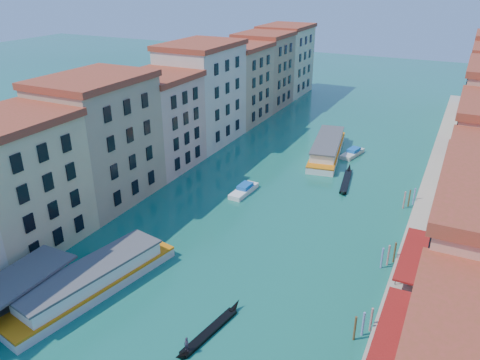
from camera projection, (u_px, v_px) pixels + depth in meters
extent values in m
cube|color=#D3B57D|center=(17.00, 187.00, 60.67)|extent=(12.00, 15.00, 17.00)
cube|color=brown|center=(2.00, 120.00, 56.98)|extent=(12.80, 15.40, 1.00)
cube|color=tan|center=(100.00, 143.00, 73.35)|extent=(12.00, 17.00, 19.00)
cube|color=brown|center=(92.00, 79.00, 69.25)|extent=(12.80, 17.40, 1.00)
cube|color=tan|center=(159.00, 124.00, 86.54)|extent=(12.00, 14.00, 16.50)
cube|color=brown|center=(155.00, 77.00, 82.96)|extent=(12.80, 14.40, 1.00)
cube|color=beige|center=(202.00, 96.00, 98.91)|extent=(12.00, 18.00, 20.00)
cube|color=brown|center=(201.00, 45.00, 94.61)|extent=(12.80, 18.40, 1.00)
cube|color=tan|center=(238.00, 85.00, 113.33)|extent=(12.00, 16.00, 17.50)
cube|color=brown|center=(238.00, 46.00, 109.54)|extent=(12.80, 16.40, 1.00)
cube|color=#A07D5A|center=(264.00, 72.00, 125.80)|extent=(12.00, 15.00, 18.50)
cube|color=brown|center=(264.00, 34.00, 121.81)|extent=(12.80, 15.40, 1.00)
cube|color=beige|center=(285.00, 62.00, 138.79)|extent=(12.00, 17.00, 19.00)
cube|color=brown|center=(287.00, 26.00, 134.70)|extent=(12.80, 17.40, 1.00)
cube|color=#AEA48D|center=(432.00, 190.00, 78.49)|extent=(4.00, 140.00, 1.00)
cube|color=maroon|center=(392.00, 338.00, 43.44)|extent=(3.20, 15.30, 0.25)
cylinder|color=#4F4F51|center=(385.00, 313.00, 48.79)|extent=(0.12, 0.12, 3.00)
cube|color=maroon|center=(415.00, 255.00, 56.12)|extent=(3.20, 12.60, 0.25)
cylinder|color=#4F4F51|center=(395.00, 281.00, 53.86)|extent=(0.12, 0.12, 3.00)
cylinder|color=#4F4F51|center=(406.00, 246.00, 60.73)|extent=(0.12, 0.12, 3.00)
cube|color=#4F4F51|center=(8.00, 313.00, 50.57)|extent=(5.00, 16.00, 0.60)
cube|color=#4F4F51|center=(2.00, 289.00, 49.26)|extent=(5.40, 16.40, 0.30)
cylinder|color=brown|center=(355.00, 329.00, 46.85)|extent=(0.24, 0.24, 3.20)
cylinder|color=brown|center=(363.00, 325.00, 47.43)|extent=(0.24, 0.24, 3.20)
cylinder|color=brown|center=(371.00, 321.00, 48.01)|extent=(0.24, 0.24, 3.20)
cylinder|color=brown|center=(382.00, 259.00, 58.31)|extent=(0.24, 0.24, 3.20)
cylinder|color=brown|center=(388.00, 256.00, 58.88)|extent=(0.24, 0.24, 3.20)
cylinder|color=brown|center=(394.00, 253.00, 59.46)|extent=(0.24, 0.24, 3.20)
cylinder|color=brown|center=(404.00, 201.00, 73.03)|extent=(0.24, 0.24, 3.20)
cylinder|color=brown|center=(409.00, 199.00, 73.61)|extent=(0.24, 0.24, 3.20)
cylinder|color=brown|center=(414.00, 197.00, 74.18)|extent=(0.24, 0.24, 3.20)
cylinder|color=brown|center=(20.00, 279.00, 54.44)|extent=(0.24, 0.24, 3.20)
cube|color=silver|center=(93.00, 286.00, 54.42)|extent=(8.80, 22.34, 1.31)
cube|color=white|center=(92.00, 276.00, 53.84)|extent=(7.47, 17.95, 1.74)
cube|color=#4F4F51|center=(91.00, 268.00, 53.41)|extent=(7.89, 18.55, 0.27)
cube|color=orange|center=(93.00, 281.00, 54.17)|extent=(8.85, 22.35, 0.27)
cube|color=white|center=(327.00, 151.00, 94.79)|extent=(8.71, 22.97, 1.35)
cube|color=white|center=(327.00, 145.00, 94.19)|extent=(7.41, 18.45, 1.80)
cube|color=#4F4F51|center=(328.00, 140.00, 93.75)|extent=(7.83, 19.06, 0.28)
cube|color=orange|center=(327.00, 149.00, 94.53)|extent=(8.76, 22.98, 0.28)
cube|color=black|center=(209.00, 332.00, 48.13)|extent=(2.34, 8.20, 0.41)
cone|color=black|center=(235.00, 306.00, 51.34)|extent=(1.11, 1.93, 1.52)
cone|color=black|center=(179.00, 357.00, 44.68)|extent=(1.05, 1.62, 1.34)
imported|color=#2E2234|center=(187.00, 344.00, 45.20)|extent=(0.62, 0.46, 1.56)
cube|color=black|center=(346.00, 181.00, 82.34)|extent=(2.66, 9.89, 0.49)
cone|color=black|center=(349.00, 168.00, 86.92)|extent=(1.30, 2.31, 1.83)
cone|color=black|center=(343.00, 193.00, 77.48)|extent=(1.24, 1.94, 1.61)
cube|color=white|center=(244.00, 191.00, 78.47)|extent=(2.51, 6.93, 0.78)
cube|color=#165EB5|center=(245.00, 186.00, 78.58)|extent=(1.91, 3.02, 0.68)
cube|color=silver|center=(352.00, 154.00, 94.43)|extent=(3.56, 7.13, 0.78)
cube|color=#165EB5|center=(354.00, 150.00, 94.50)|extent=(2.34, 3.24, 0.68)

